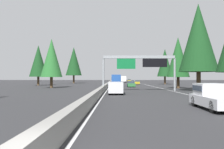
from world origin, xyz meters
name	(u,v)px	position (x,y,z in m)	size (l,w,h in m)	color
ground_plane	(109,86)	(60.00, 0.00, 0.00)	(320.00, 320.00, 0.00)	#2D2D30
median_barrier	(110,83)	(80.00, 0.30, 0.45)	(180.00, 0.56, 0.90)	gray
shoulder_stripe_right	(147,85)	(70.00, -11.52, 0.01)	(160.00, 0.16, 0.01)	silver
shoulder_stripe_median	(111,85)	(70.00, -0.25, 0.01)	(160.00, 0.16, 0.01)	silver
sign_gantry_overhead	(140,63)	(36.66, -6.04, 4.86)	(0.50, 12.68, 6.10)	gray
pickup_near_center	(213,96)	(12.94, -8.99, 0.91)	(5.60, 2.00, 1.86)	silver
minivan_far_right	(116,87)	(28.56, -1.84, 0.95)	(5.00, 1.95, 1.69)	silver
bus_mid_right	(116,80)	(66.09, -1.97, 1.72)	(11.50, 2.55, 3.10)	#1E4793
sedan_mid_center	(129,81)	(121.79, -8.92, 0.68)	(4.40, 1.80, 1.47)	#AD931E
sedan_distant_b	(137,82)	(77.09, -8.95, 0.68)	(4.40, 1.80, 1.47)	#AD931E
sedan_near_right	(131,84)	(54.02, -5.62, 0.68)	(4.40, 1.80, 1.47)	#2D6B38
box_truck_mid_left	(123,79)	(112.00, -5.62, 1.61)	(8.50, 2.40, 2.95)	white
conifer_right_near	(198,38)	(36.18, -15.93, 9.10)	(6.58, 6.58, 14.96)	#4C3823
conifer_right_mid	(178,57)	(46.93, -15.26, 6.68)	(4.84, 4.84, 10.99)	#4C3823
conifer_right_far	(165,63)	(78.07, -18.80, 7.37)	(5.33, 5.33, 12.12)	#4C3823
conifer_left_near	(51,58)	(48.84, 12.59, 6.69)	(4.85, 4.85, 11.01)	#4C3823
conifer_left_mid	(38,61)	(64.61, 20.64, 7.11)	(5.14, 5.14, 11.69)	#4C3823
conifer_left_far	(74,61)	(91.13, 14.94, 8.80)	(6.37, 6.37, 14.47)	#4C3823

